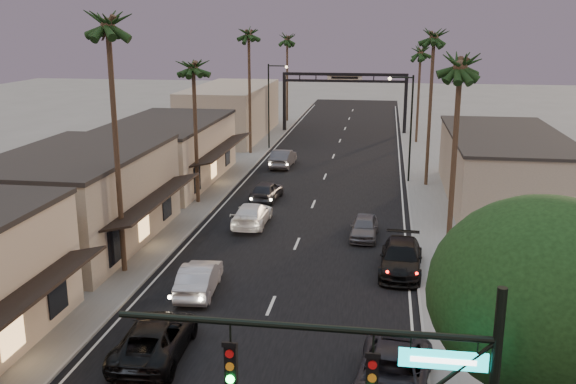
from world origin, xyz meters
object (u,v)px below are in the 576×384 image
(streetlight_left, at_px, (271,99))
(palm_ld, at_px, (249,30))
(palm_rc, at_px, (421,48))
(curbside_black, at_px, (401,258))
(palm_lb, at_px, (107,17))
(palm_lc, at_px, (193,61))
(arch, at_px, (344,87))
(palm_ra, at_px, (461,58))
(corner_tree, at_px, (549,305))
(oncoming_pickup, at_px, (155,338))
(streetlight_right, at_px, (408,120))
(palm_rb, at_px, (434,32))
(palm_far, at_px, (287,36))
(curbside_near, at_px, (392,375))
(oncoming_silver, at_px, (199,278))

(streetlight_left, xyz_separation_m, palm_ld, (-1.68, -3.00, 7.09))
(palm_rc, height_order, curbside_black, palm_rc)
(palm_lb, distance_m, palm_lc, 14.30)
(arch, xyz_separation_m, palm_rc, (8.60, -6.00, 4.94))
(palm_ra, bearing_deg, corner_tree, -86.97)
(palm_ld, bearing_deg, oncoming_pickup, -83.37)
(streetlight_right, bearing_deg, palm_ra, -85.43)
(streetlight_right, bearing_deg, palm_ld, 147.21)
(streetlight_left, xyz_separation_m, palm_rc, (15.52, 6.00, 5.14))
(arch, distance_m, palm_rb, 28.24)
(palm_lb, relative_size, palm_rb, 1.07)
(arch, distance_m, oncoming_pickup, 56.67)
(palm_ra, height_order, palm_far, same)
(palm_ld, xyz_separation_m, curbside_black, (14.80, -30.67, -11.62))
(palm_ra, xyz_separation_m, palm_rb, (0.00, 20.00, 0.97))
(curbside_black, bearing_deg, palm_far, 107.96)
(corner_tree, relative_size, curbside_near, 1.55)
(palm_ra, xyz_separation_m, curbside_near, (-2.94, -11.80, -10.66))
(palm_ra, height_order, oncoming_silver, palm_ra)
(palm_ld, distance_m, palm_rc, 19.51)
(curbside_near, bearing_deg, palm_far, 108.76)
(palm_rb, bearing_deg, curbside_black, -96.96)
(palm_lc, relative_size, palm_ra, 0.92)
(arch, relative_size, palm_rb, 1.07)
(arch, xyz_separation_m, streetlight_left, (-6.92, -12.00, -0.20))
(arch, bearing_deg, palm_rc, -34.89)
(palm_ld, bearing_deg, streetlight_left, 60.75)
(streetlight_left, bearing_deg, palm_rc, 21.14)
(palm_lc, height_order, palm_rb, palm_rb)
(palm_ld, bearing_deg, palm_rc, 27.62)
(streetlight_left, distance_m, palm_rb, 22.07)
(palm_lc, distance_m, palm_rb, 19.07)
(streetlight_left, bearing_deg, curbside_near, -74.63)
(streetlight_right, bearing_deg, palm_far, 114.76)
(palm_ra, bearing_deg, streetlight_right, 94.57)
(corner_tree, xyz_separation_m, palm_rc, (-0.88, 56.55, 4.49))
(palm_ld, height_order, oncoming_silver, palm_ld)
(palm_lb, xyz_separation_m, curbside_black, (14.80, 2.33, -12.59))
(palm_lb, xyz_separation_m, oncoming_pickup, (4.80, -8.34, -12.62))
(curbside_black, bearing_deg, oncoming_silver, -153.86)
(curbside_near, distance_m, curbside_black, 12.14)
(palm_lc, relative_size, oncoming_pickup, 2.21)
(arch, height_order, streetlight_left, streetlight_left)
(palm_rb, xyz_separation_m, palm_rc, (0.00, 20.00, -1.95))
(palm_ra, bearing_deg, streetlight_left, 114.54)
(oncoming_silver, relative_size, curbside_black, 0.85)
(palm_lc, height_order, palm_ld, palm_ld)
(palm_ld, bearing_deg, streetlight_right, -32.79)
(palm_lb, relative_size, palm_ra, 1.15)
(streetlight_left, distance_m, palm_rc, 17.42)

